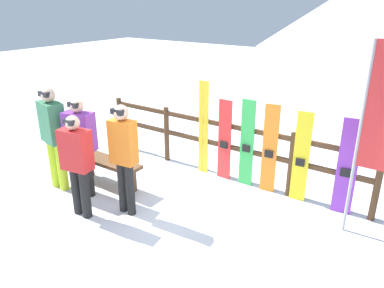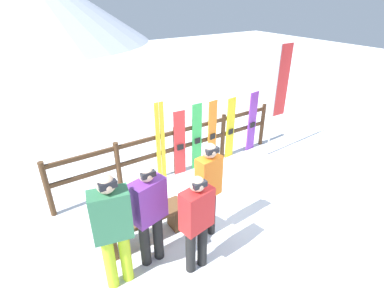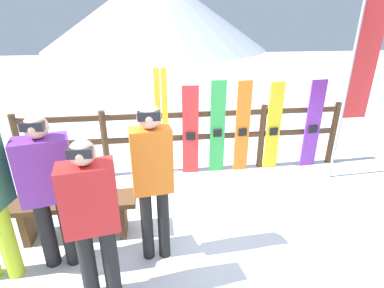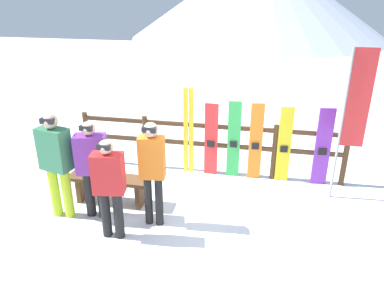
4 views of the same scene
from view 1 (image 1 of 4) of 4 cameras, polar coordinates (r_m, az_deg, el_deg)
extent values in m
plane|color=white|center=(5.68, -4.61, -11.17)|extent=(40.00, 40.00, 0.00)
cylinder|color=#4C331E|center=(8.20, -10.88, 3.19)|extent=(0.10, 0.10, 1.09)
cylinder|color=#4C331E|center=(7.38, -3.88, 1.49)|extent=(0.10, 0.10, 1.09)
cylinder|color=#4C331E|center=(6.70, 4.68, -0.62)|extent=(0.10, 0.10, 1.09)
cylinder|color=#4C331E|center=(6.22, 14.87, -3.10)|extent=(0.10, 0.10, 1.09)
cylinder|color=#4C331E|center=(5.97, 26.39, -5.77)|extent=(0.10, 0.10, 1.09)
cube|color=#4C331E|center=(6.68, 4.70, -0.18)|extent=(5.10, 0.05, 0.08)
cube|color=#4C331E|center=(6.56, 4.80, 2.94)|extent=(5.10, 0.05, 0.08)
cube|color=brown|center=(6.54, -13.07, -2.49)|extent=(1.41, 0.36, 0.06)
cube|color=brown|center=(7.01, -15.83, -3.31)|extent=(0.08, 0.29, 0.43)
cube|color=brown|center=(6.29, -9.60, -5.69)|extent=(0.08, 0.29, 0.43)
cylinder|color=black|center=(6.45, -16.70, -3.90)|extent=(0.15, 0.15, 0.79)
cylinder|color=black|center=(6.30, -15.48, -4.39)|extent=(0.15, 0.15, 0.79)
cube|color=#723399|center=(6.12, -16.76, 1.83)|extent=(0.52, 0.36, 0.62)
sphere|color=#D8B293|center=(6.00, -17.18, 5.59)|extent=(0.21, 0.21, 0.21)
cube|color=black|center=(5.95, -17.68, 5.69)|extent=(0.19, 0.07, 0.07)
cylinder|color=black|center=(5.74, -10.60, -6.38)|extent=(0.12, 0.12, 0.82)
cylinder|color=black|center=(5.63, -9.36, -6.87)|extent=(0.12, 0.12, 0.82)
cube|color=orange|center=(5.39, -10.48, 0.29)|extent=(0.40, 0.25, 0.65)
sphere|color=#D8B293|center=(5.25, -10.79, 4.72)|extent=(0.22, 0.22, 0.22)
cube|color=black|center=(5.20, -11.33, 4.83)|extent=(0.20, 0.08, 0.08)
cylinder|color=black|center=(5.86, -17.20, -6.76)|extent=(0.14, 0.14, 0.75)
cylinder|color=black|center=(5.72, -15.95, -7.34)|extent=(0.14, 0.14, 0.75)
cube|color=red|center=(5.52, -17.31, -0.85)|extent=(0.47, 0.31, 0.60)
sphere|color=#D8B293|center=(5.39, -17.77, 3.09)|extent=(0.20, 0.20, 0.20)
cube|color=black|center=(5.34, -18.31, 3.18)|extent=(0.18, 0.07, 0.07)
cylinder|color=#B7D826|center=(6.80, -20.30, -2.78)|extent=(0.15, 0.15, 0.84)
cylinder|color=#B7D826|center=(6.63, -19.20, -3.24)|extent=(0.15, 0.15, 0.84)
cube|color=#33724C|center=(6.46, -20.58, 3.12)|extent=(0.53, 0.36, 0.67)
sphere|color=#D8B293|center=(6.34, -21.10, 6.96)|extent=(0.23, 0.23, 0.23)
cube|color=black|center=(6.30, -21.64, 7.07)|extent=(0.21, 0.08, 0.08)
cube|color=yellow|center=(6.76, 1.39, 2.49)|extent=(0.09, 0.02, 1.73)
cube|color=yellow|center=(6.71, 2.14, 2.33)|extent=(0.09, 0.02, 1.73)
cube|color=red|center=(6.56, 4.99, 0.56)|extent=(0.26, 0.04, 1.45)
cube|color=black|center=(6.57, 4.85, -0.10)|extent=(0.14, 0.04, 0.12)
cube|color=green|center=(6.36, 8.38, 0.06)|extent=(0.24, 0.03, 1.52)
cube|color=black|center=(6.37, 8.23, -0.65)|extent=(0.13, 0.03, 0.12)
cube|color=orange|center=(6.21, 11.76, -0.79)|extent=(0.25, 0.06, 1.51)
cube|color=black|center=(6.21, 11.61, -1.51)|extent=(0.14, 0.05, 0.12)
cube|color=yellow|center=(6.05, 16.30, -1.98)|extent=(0.25, 0.05, 1.48)
cube|color=black|center=(6.05, 16.15, -2.71)|extent=(0.14, 0.04, 0.12)
cube|color=purple|center=(5.89, 22.55, -3.34)|extent=(0.29, 0.06, 1.49)
cube|color=black|center=(5.90, 22.39, -4.09)|extent=(0.16, 0.05, 0.12)
cylinder|color=#99999E|center=(5.25, 23.91, 0.08)|extent=(0.04, 0.04, 2.61)
cube|color=red|center=(5.08, 26.94, 4.89)|extent=(0.36, 0.01, 1.61)
camera|label=2|loc=(5.92, -53.60, 18.63)|focal=28.00mm
camera|label=3|loc=(3.76, -40.02, 6.25)|focal=28.00mm
camera|label=4|loc=(2.45, -90.07, 10.71)|focal=35.00mm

